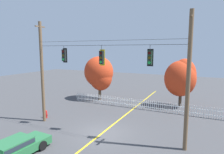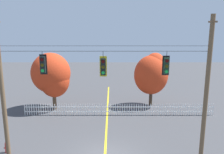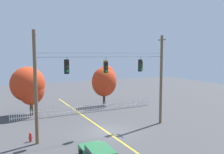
% 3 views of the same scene
% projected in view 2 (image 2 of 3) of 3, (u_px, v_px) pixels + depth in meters
% --- Properties ---
extents(signal_support_span, '(12.83, 1.10, 9.16)m').
position_uv_depth(signal_support_span, '(105.00, 89.00, 14.57)').
color(signal_support_span, brown).
rests_on(signal_support_span, ground).
extents(traffic_signal_westbound_side, '(0.43, 0.38, 1.43)m').
position_uv_depth(traffic_signal_westbound_side, '(44.00, 65.00, 14.26)').
color(traffic_signal_westbound_side, black).
extents(traffic_signal_eastbound_side, '(0.43, 0.38, 1.56)m').
position_uv_depth(traffic_signal_eastbound_side, '(104.00, 67.00, 14.27)').
color(traffic_signal_eastbound_side, black).
extents(traffic_signal_northbound_secondary, '(0.43, 0.38, 1.48)m').
position_uv_depth(traffic_signal_northbound_secondary, '(167.00, 66.00, 14.24)').
color(traffic_signal_northbound_secondary, black).
extents(white_picket_fence, '(18.17, 0.06, 1.13)m').
position_uv_depth(white_picket_fence, '(120.00, 109.00, 22.83)').
color(white_picket_fence, white).
rests_on(white_picket_fence, ground).
extents(autumn_maple_near_fence, '(3.97, 3.59, 5.80)m').
position_uv_depth(autumn_maple_near_fence, '(53.00, 75.00, 24.11)').
color(autumn_maple_near_fence, brown).
rests_on(autumn_maple_near_fence, ground).
extents(autumn_maple_mid, '(3.57, 3.01, 5.68)m').
position_uv_depth(autumn_maple_mid, '(153.00, 74.00, 24.95)').
color(autumn_maple_mid, '#473828').
rests_on(autumn_maple_mid, ground).
extents(fire_hydrant, '(0.38, 0.22, 0.77)m').
position_uv_depth(fire_hydrant, '(8.00, 147.00, 16.22)').
color(fire_hydrant, red).
rests_on(fire_hydrant, ground).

